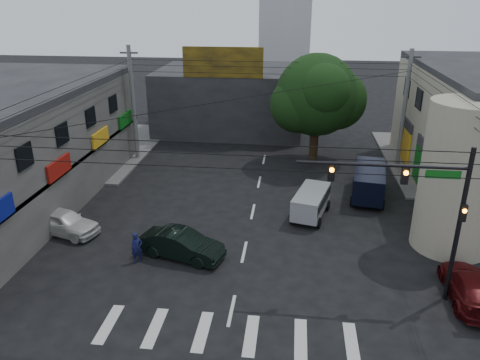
% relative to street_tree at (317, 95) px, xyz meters
% --- Properties ---
extents(ground, '(160.00, 160.00, 0.00)m').
position_rel_street_tree_xyz_m(ground, '(-4.00, -17.00, -5.47)').
color(ground, black).
rests_on(ground, ground).
extents(sidewalk_far_left, '(16.00, 16.00, 0.15)m').
position_rel_street_tree_xyz_m(sidewalk_far_left, '(-22.00, 1.00, -5.40)').
color(sidewalk_far_left, '#514F4C').
rests_on(sidewalk_far_left, ground).
extents(corner_column, '(4.00, 4.00, 8.00)m').
position_rel_street_tree_xyz_m(corner_column, '(7.00, -13.00, -1.47)').
color(corner_column, gray).
rests_on(corner_column, ground).
extents(building_far, '(14.00, 10.00, 6.00)m').
position_rel_street_tree_xyz_m(building_far, '(-8.00, 9.00, -2.47)').
color(building_far, '#232326').
rests_on(building_far, ground).
extents(billboard, '(7.00, 0.30, 2.60)m').
position_rel_street_tree_xyz_m(billboard, '(-8.00, 4.10, 1.83)').
color(billboard, olive).
rests_on(billboard, building_far).
extents(street_tree, '(6.40, 6.40, 8.70)m').
position_rel_street_tree_xyz_m(street_tree, '(0.00, 0.00, 0.00)').
color(street_tree, black).
rests_on(street_tree, ground).
extents(traffic_gantry, '(7.10, 0.35, 7.20)m').
position_rel_street_tree_xyz_m(traffic_gantry, '(3.82, -18.00, -0.64)').
color(traffic_gantry, black).
rests_on(traffic_gantry, ground).
extents(utility_pole_far_left, '(0.32, 0.32, 9.20)m').
position_rel_street_tree_xyz_m(utility_pole_far_left, '(-14.50, -1.00, -0.87)').
color(utility_pole_far_left, '#59595B').
rests_on(utility_pole_far_left, ground).
extents(utility_pole_far_right, '(0.32, 0.32, 9.20)m').
position_rel_street_tree_xyz_m(utility_pole_far_right, '(6.50, -1.00, -0.87)').
color(utility_pole_far_right, '#59595B').
rests_on(utility_pole_far_right, ground).
extents(dark_sedan, '(3.87, 5.27, 1.47)m').
position_rel_street_tree_xyz_m(dark_sedan, '(-7.17, -15.88, -4.74)').
color(dark_sedan, black).
rests_on(dark_sedan, ground).
extents(white_compact, '(4.00, 5.20, 1.46)m').
position_rel_street_tree_xyz_m(white_compact, '(-14.50, -14.12, -4.74)').
color(white_compact, silver).
rests_on(white_compact, ground).
extents(maroon_sedan, '(2.17, 4.78, 1.35)m').
position_rel_street_tree_xyz_m(maroon_sedan, '(6.50, -17.92, -4.80)').
color(maroon_sedan, '#40090A').
rests_on(maroon_sedan, ground).
extents(silver_minivan, '(4.65, 3.48, 1.66)m').
position_rel_street_tree_xyz_m(silver_minivan, '(-0.41, -10.23, -4.64)').
color(silver_minivan, '#B1B4B9').
rests_on(silver_minivan, ground).
extents(navy_van, '(5.69, 3.52, 2.03)m').
position_rel_street_tree_xyz_m(navy_van, '(3.53, -6.78, -4.46)').
color(navy_van, black).
rests_on(navy_van, ground).
extents(traffic_officer, '(0.95, 0.93, 1.65)m').
position_rel_street_tree_xyz_m(traffic_officer, '(-9.33, -16.62, -4.65)').
color(traffic_officer, '#12153F').
rests_on(traffic_officer, ground).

